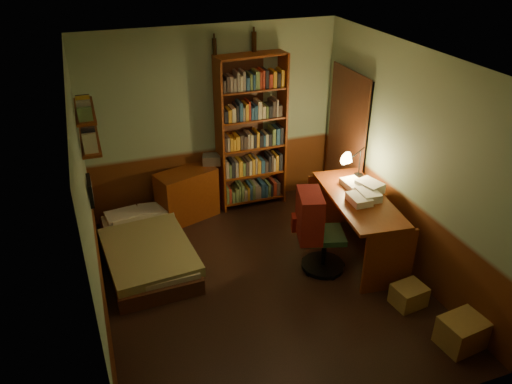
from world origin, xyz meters
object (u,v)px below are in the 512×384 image
object	(u,v)px
dresser	(187,195)
cardboard_box_b	(409,295)
desk_lamp	(360,156)
cardboard_box_a	(462,332)
mini_stereo	(212,159)
bookshelf	(251,134)
desk	(356,226)
office_chair	(325,234)
bed	(146,243)

from	to	relation	value
dresser	cardboard_box_b	size ratio (longest dim) A/B	2.40
desk_lamp	cardboard_box_a	xyz separation A→B (m)	(-0.04, -2.24, -0.94)
cardboard_box_a	cardboard_box_b	xyz separation A→B (m)	(-0.14, 0.68, -0.04)
mini_stereo	bookshelf	xyz separation A→B (m)	(0.58, -0.04, 0.32)
mini_stereo	desk_lamp	bearing A→B (deg)	-18.84
bookshelf	cardboard_box_b	bearing A→B (deg)	-77.27
mini_stereo	desk_lamp	distance (m)	2.05
desk	cardboard_box_b	bearing A→B (deg)	-78.21
cardboard_box_a	cardboard_box_b	bearing A→B (deg)	101.49
desk	office_chair	size ratio (longest dim) A/B	1.56
mini_stereo	cardboard_box_a	world-z (taller)	mini_stereo
desk_lamp	bed	bearing A→B (deg)	-168.94
mini_stereo	cardboard_box_b	world-z (taller)	mini_stereo
bed	cardboard_box_a	bearing A→B (deg)	-44.27
bookshelf	office_chair	world-z (taller)	bookshelf
dresser	cardboard_box_b	bearing A→B (deg)	-72.84
bed	office_chair	size ratio (longest dim) A/B	1.79
bookshelf	dresser	bearing A→B (deg)	179.37
dresser	bookshelf	bearing A→B (deg)	-13.56
desk	mini_stereo	bearing A→B (deg)	135.10
mini_stereo	desk	size ratio (longest dim) A/B	0.16
bed	desk	bearing A→B (deg)	-18.57
bed	dresser	bearing A→B (deg)	47.86
bed	bookshelf	world-z (taller)	bookshelf
desk	cardboard_box_b	distance (m)	1.09
mini_stereo	cardboard_box_a	bearing A→B (deg)	-47.95
mini_stereo	cardboard_box_a	xyz separation A→B (m)	(1.61, -3.42, -0.63)
dresser	office_chair	distance (m)	2.14
mini_stereo	cardboard_box_a	size ratio (longest dim) A/B	0.59
office_chair	cardboard_box_a	world-z (taller)	office_chair
desk	bed	bearing A→B (deg)	169.77
bed	cardboard_box_b	bearing A→B (deg)	-36.68
office_chair	cardboard_box_b	size ratio (longest dim) A/B	2.89
dresser	mini_stereo	size ratio (longest dim) A/B	3.30
desk_lamp	office_chair	world-z (taller)	desk_lamp
bed	desk	distance (m)	2.59
bookshelf	cardboard_box_b	size ratio (longest dim) A/B	6.53
dresser	mini_stereo	distance (m)	0.60
bookshelf	office_chair	bearing A→B (deg)	-86.00
dresser	desk	distance (m)	2.37
desk	cardboard_box_a	distance (m)	1.76
bed	desk_lamp	size ratio (longest dim) A/B	3.18
dresser	office_chair	size ratio (longest dim) A/B	0.83
bed	office_chair	bearing A→B (deg)	-25.64
bed	desk_lamp	distance (m)	2.89
cardboard_box_b	office_chair	bearing A→B (deg)	122.98
bed	bookshelf	xyz separation A→B (m)	(1.69, 0.92, 0.85)
desk	cardboard_box_b	size ratio (longest dim) A/B	4.51
cardboard_box_b	bookshelf	bearing A→B (deg)	108.30
cardboard_box_b	mini_stereo	bearing A→B (deg)	118.21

